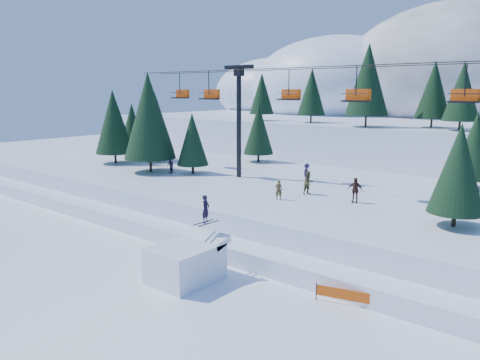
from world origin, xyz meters
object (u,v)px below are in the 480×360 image
Objects in this scene: jump_kicker at (187,261)px; banner_far at (331,281)px; banner_near at (344,295)px; chairlift at (340,106)px.

jump_kicker reaches higher than banner_far.
banner_far is (-1.28, 1.06, 0.00)m from banner_near.
jump_kicker is 1.64× the size of banner_far.
chairlift is 16.65× the size of banner_near.
banner_near is at bearing -60.29° from chairlift.
banner_far is (7.00, 3.85, -0.58)m from jump_kicker.
chairlift reaches higher than banner_near.
banner_far is (6.35, -12.30, -8.78)m from chairlift.
jump_kicker is at bearing -151.20° from banner_far.
banner_far is at bearing -62.71° from chairlift.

